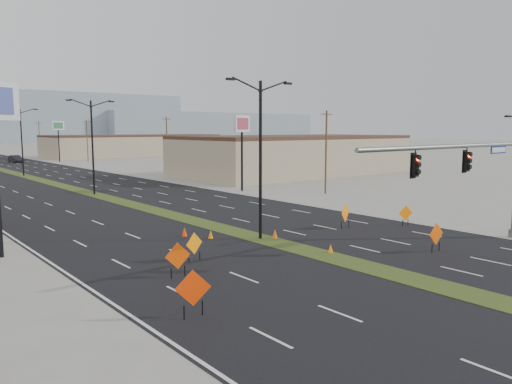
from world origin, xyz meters
TOP-DOWN VIEW (x-y plane):
  - ground at (0.00, 0.00)m, footprint 600.00×600.00m
  - building_se_near at (34.00, 45.00)m, footprint 36.00×18.00m
  - building_se_far at (38.00, 110.00)m, footprint 44.00×16.00m
  - mesa_east at (180.00, 290.00)m, footprint 160.00×50.00m
  - signal_mast at (8.56, 2.00)m, footprint 16.30×0.60m
  - streetlight_0 at (0.00, 12.00)m, footprint 5.15×0.24m
  - streetlight_1 at (0.00, 40.00)m, footprint 5.15×0.24m
  - streetlight_2 at (0.00, 68.00)m, footprint 5.15×0.24m
  - utility_pole_0 at (20.00, 25.00)m, footprint 1.60×0.20m
  - utility_pole_1 at (20.00, 60.00)m, footprint 1.60×0.20m
  - utility_pole_2 at (20.00, 95.00)m, footprint 1.60×0.20m
  - utility_pole_3 at (20.00, 130.00)m, footprint 1.60×0.20m
  - car_mid at (6.76, 100.69)m, footprint 2.19×4.83m
  - construction_sign_0 at (-10.53, 3.23)m, footprint 1.30×0.54m
  - construction_sign_1 at (-8.38, 8.03)m, footprint 1.27×0.21m
  - construction_sign_2 at (-6.19, 10.06)m, footprint 1.15×0.31m
  - construction_sign_3 at (6.88, 10.85)m, footprint 1.31×0.51m
  - construction_sign_4 at (5.63, 3.00)m, footprint 1.28×0.07m
  - construction_sign_5 at (11.06, 8.72)m, footprint 1.06×0.49m
  - cone_0 at (-2.40, 14.14)m, footprint 0.34×0.34m
  - cone_1 at (0.74, 6.62)m, footprint 0.37×0.37m
  - cone_2 at (0.80, 11.49)m, footprint 0.40×0.40m
  - cone_3 at (-3.36, 15.78)m, footprint 0.47×0.47m
  - pole_sign_east_near at (14.37, 32.63)m, footprint 2.75×1.24m
  - pole_sign_east_far at (14.70, 97.31)m, footprint 2.81×1.16m

SIDE VIEW (x-z plane):
  - ground at x=0.00m, z-range 0.00..0.00m
  - cone_1 at x=0.74m, z-range 0.00..0.54m
  - cone_0 at x=-2.40m, z-range 0.00..0.55m
  - cone_2 at x=0.80m, z-range 0.00..0.62m
  - cone_3 at x=-3.36m, z-range 0.00..0.63m
  - car_mid at x=6.76m, z-range 0.00..1.54m
  - construction_sign_5 at x=11.06m, z-range 0.13..1.65m
  - construction_sign_2 at x=-6.19m, z-range 0.13..1.69m
  - construction_sign_1 at x=-8.38m, z-range 0.15..1.85m
  - construction_sign_4 at x=5.63m, z-range 0.15..1.86m
  - construction_sign_3 at x=6.88m, z-range 0.17..2.00m
  - construction_sign_0 at x=-10.53m, z-range 0.17..2.01m
  - building_se_far at x=38.00m, z-range 0.00..5.00m
  - building_se_near at x=34.00m, z-range 0.00..5.50m
  - utility_pole_0 at x=20.00m, z-range 0.17..9.17m
  - utility_pole_1 at x=20.00m, z-range 0.17..9.17m
  - utility_pole_2 at x=20.00m, z-range 0.17..9.17m
  - utility_pole_3 at x=20.00m, z-range 0.17..9.17m
  - signal_mast at x=8.56m, z-range 0.79..8.79m
  - streetlight_0 at x=0.00m, z-range 0.41..10.43m
  - streetlight_1 at x=0.00m, z-range 0.41..10.43m
  - streetlight_2 at x=0.00m, z-range 0.41..10.43m
  - pole_sign_east_near at x=14.37m, z-range 2.64..11.18m
  - pole_sign_east_far at x=14.70m, z-range 2.69..11.37m
  - mesa_east at x=180.00m, z-range 0.00..18.00m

